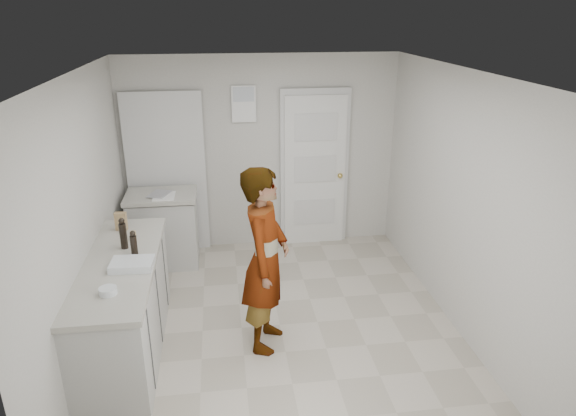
{
  "coord_description": "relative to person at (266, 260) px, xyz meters",
  "views": [
    {
      "loc": [
        -0.51,
        -4.39,
        3.01
      ],
      "look_at": [
        0.14,
        0.4,
        1.11
      ],
      "focal_mm": 32.0,
      "sensor_mm": 36.0,
      "label": 1
    }
  ],
  "objects": [
    {
      "name": "ground",
      "position": [
        0.16,
        0.26,
        -0.88
      ],
      "size": [
        4.0,
        4.0,
        0.0
      ],
      "primitive_type": "plane",
      "color": "#A39A89",
      "rests_on": "ground"
    },
    {
      "name": "room_shell",
      "position": [
        -0.02,
        2.21,
        0.15
      ],
      "size": [
        4.0,
        4.0,
        4.0
      ],
      "color": "#B7B4AD",
      "rests_on": "ground"
    },
    {
      "name": "main_counter",
      "position": [
        -1.29,
        0.06,
        -0.45
      ],
      "size": [
        0.64,
        1.96,
        0.93
      ],
      "color": "beige",
      "rests_on": "ground"
    },
    {
      "name": "side_counter",
      "position": [
        -1.09,
        1.81,
        -0.45
      ],
      "size": [
        0.84,
        0.61,
        0.93
      ],
      "color": "beige",
      "rests_on": "ground"
    },
    {
      "name": "person",
      "position": [
        0.0,
        0.0,
        0.0
      ],
      "size": [
        0.6,
        0.74,
        1.76
      ],
      "primitive_type": "imported",
      "rotation": [
        0.0,
        0.0,
        1.26
      ],
      "color": "silver",
      "rests_on": "ground"
    },
    {
      "name": "cake_mix_box",
      "position": [
        -1.38,
        0.77,
        0.14
      ],
      "size": [
        0.12,
        0.06,
        0.19
      ],
      "primitive_type": "cube",
      "rotation": [
        0.0,
        0.0,
        -0.1
      ],
      "color": "olive",
      "rests_on": "main_counter"
    },
    {
      "name": "spice_jar",
      "position": [
        -1.22,
        0.5,
        0.09
      ],
      "size": [
        0.06,
        0.06,
        0.09
      ],
      "primitive_type": "cylinder",
      "color": "tan",
      "rests_on": "main_counter"
    },
    {
      "name": "oil_cruet_a",
      "position": [
        -1.17,
        0.17,
        0.16
      ],
      "size": [
        0.06,
        0.06,
        0.24
      ],
      "color": "black",
      "rests_on": "main_counter"
    },
    {
      "name": "oil_cruet_b",
      "position": [
        -1.28,
        0.33,
        0.19
      ],
      "size": [
        0.07,
        0.07,
        0.3
      ],
      "color": "black",
      "rests_on": "main_counter"
    },
    {
      "name": "baking_dish",
      "position": [
        -1.15,
        -0.07,
        0.08
      ],
      "size": [
        0.37,
        0.27,
        0.06
      ],
      "rotation": [
        0.0,
        0.0,
        -0.05
      ],
      "color": "silver",
      "rests_on": "main_counter"
    },
    {
      "name": "egg_bowl",
      "position": [
        -1.28,
        -0.5,
        0.07
      ],
      "size": [
        0.14,
        0.14,
        0.05
      ],
      "color": "silver",
      "rests_on": "main_counter"
    },
    {
      "name": "papers",
      "position": [
        -1.04,
        1.71,
        0.05
      ],
      "size": [
        0.25,
        0.32,
        0.01
      ],
      "primitive_type": "cube",
      "rotation": [
        0.0,
        0.0,
        -0.01
      ],
      "color": "white",
      "rests_on": "side_counter"
    }
  ]
}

